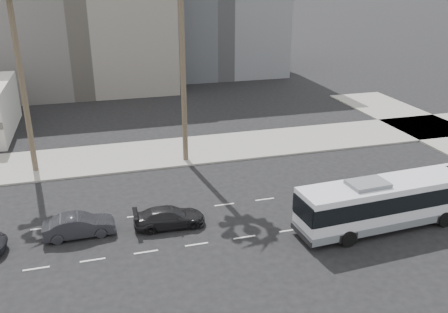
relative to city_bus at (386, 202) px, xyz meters
name	(u,v)px	position (x,y,z in m)	size (l,w,h in m)	color
ground	(290,230)	(-5.89, 1.14, -1.76)	(700.00, 700.00, 0.00)	black
sidewalk_north	(223,147)	(-5.89, 16.64, -1.68)	(120.00, 7.00, 0.15)	gray
midrise_beige_west	(78,20)	(-17.89, 46.14, 7.24)	(24.00, 18.00, 18.00)	#63605C
city_bus	(386,202)	(0.00, 0.00, 0.00)	(11.78, 3.30, 3.35)	silver
car_a	(169,217)	(-13.06, 3.73, -1.10)	(4.50, 1.83, 1.31)	black
car_b	(79,226)	(-18.56, 4.08, -1.05)	(4.30, 1.50, 1.42)	#27282D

